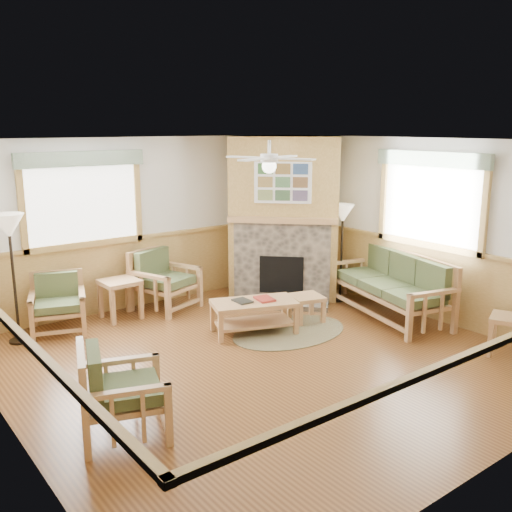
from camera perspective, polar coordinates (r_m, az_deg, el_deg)
floor at (r=7.30m, az=0.86°, el=-10.30°), size 6.00×6.00×0.01m
ceiling at (r=6.71m, az=0.94°, el=11.44°), size 6.00×6.00×0.01m
wall_back at (r=9.37m, az=-10.56°, el=3.37°), size 6.00×0.02×2.70m
wall_front at (r=4.97m, az=22.96°, el=-6.01°), size 6.00×0.02×2.70m
wall_left at (r=5.60m, az=-24.04°, el=-4.04°), size 0.02×6.00×2.70m
wall_right at (r=9.01m, az=16.06°, el=2.70°), size 0.02×6.00×2.70m
wainscot at (r=7.10m, az=0.87°, el=-6.18°), size 6.00×6.00×1.10m
fireplace at (r=9.71m, az=2.90°, el=3.90°), size 3.11×3.11×2.70m
window_back at (r=8.78m, az=-17.26°, el=10.13°), size 1.90×0.16×1.50m
window_right at (r=8.74m, az=17.45°, el=10.11°), size 0.16×1.90×1.50m
ceiling_fan at (r=7.13m, az=1.34°, el=11.21°), size 1.59×1.59×0.36m
sofa at (r=8.95m, az=13.18°, el=-2.90°), size 2.25×1.36×0.97m
armchair_back_left at (r=8.55m, az=-19.22°, el=-4.55°), size 0.93×0.93×0.82m
armchair_back_right at (r=9.17m, az=-9.06°, el=-2.40°), size 1.08×1.08×0.95m
armchair_left at (r=5.65m, az=-13.11°, el=-12.95°), size 1.00×1.00×0.88m
coffee_table at (r=8.09m, az=-0.20°, el=-6.10°), size 1.30×0.96×0.47m
end_table_chairs at (r=8.89m, az=-13.40°, el=-4.22°), size 0.55×0.53×0.61m
end_table_sofa at (r=8.00m, az=23.87°, el=-7.31°), size 0.60×0.59×0.52m
footstool at (r=8.61m, az=5.03°, el=-5.22°), size 0.56×0.56×0.40m
braided_rug at (r=8.20m, az=3.37°, el=-7.56°), size 1.89×1.89×0.01m
floor_lamp_left at (r=8.22m, az=-23.06°, el=-2.13°), size 0.41×0.41×1.77m
floor_lamp_right at (r=9.53m, az=8.55°, el=0.32°), size 0.44×0.44×1.63m
book_red at (r=8.06m, az=0.86°, el=-4.21°), size 0.27×0.34×0.03m
book_dark at (r=7.98m, az=-1.37°, el=-4.43°), size 0.21×0.28×0.03m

